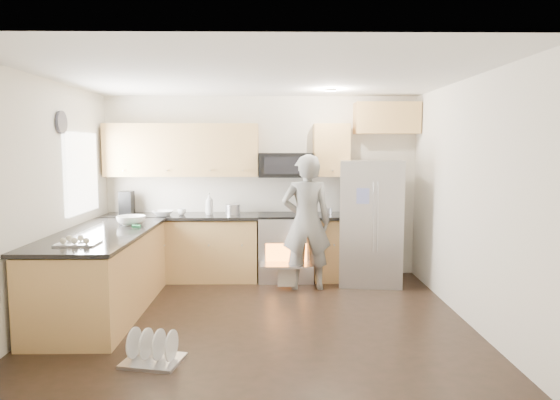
{
  "coord_description": "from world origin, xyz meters",
  "views": [
    {
      "loc": [
        0.18,
        -5.28,
        1.86
      ],
      "look_at": [
        0.25,
        0.5,
        1.26
      ],
      "focal_mm": 32.0,
      "sensor_mm": 36.0,
      "label": 1
    }
  ],
  "objects_px": {
    "person": "(306,222)",
    "dish_rack": "(153,353)",
    "stove_range": "(286,232)",
    "refrigerator": "(370,222)"
  },
  "relations": [
    {
      "from": "dish_rack",
      "to": "person",
      "type": "bearing_deg",
      "value": 56.97
    },
    {
      "from": "person",
      "to": "dish_rack",
      "type": "relative_size",
      "value": 3.21
    },
    {
      "from": "stove_range",
      "to": "dish_rack",
      "type": "relative_size",
      "value": 3.22
    },
    {
      "from": "stove_range",
      "to": "dish_rack",
      "type": "distance_m",
      "value": 3.09
    },
    {
      "from": "dish_rack",
      "to": "stove_range",
      "type": "bearing_deg",
      "value": 66.19
    },
    {
      "from": "refrigerator",
      "to": "person",
      "type": "distance_m",
      "value": 0.92
    },
    {
      "from": "refrigerator",
      "to": "person",
      "type": "height_order",
      "value": "person"
    },
    {
      "from": "person",
      "to": "refrigerator",
      "type": "bearing_deg",
      "value": -165.72
    },
    {
      "from": "stove_range",
      "to": "refrigerator",
      "type": "height_order",
      "value": "stove_range"
    },
    {
      "from": "refrigerator",
      "to": "person",
      "type": "relative_size",
      "value": 0.95
    }
  ]
}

